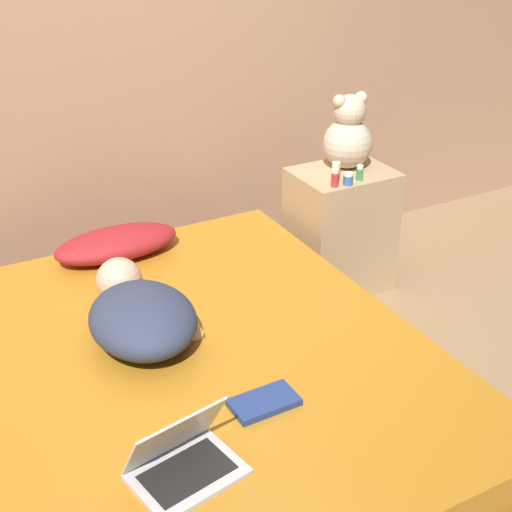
{
  "coord_description": "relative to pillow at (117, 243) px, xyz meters",
  "views": [
    {
      "loc": [
        -0.82,
        -2.0,
        1.94
      ],
      "look_at": [
        0.4,
        0.26,
        0.58
      ],
      "focal_mm": 50.0,
      "sensor_mm": 36.0,
      "label": 1
    }
  ],
  "objects": [
    {
      "name": "pillow",
      "position": [
        0.0,
        0.0,
        0.0
      ],
      "size": [
        0.57,
        0.27,
        0.13
      ],
      "color": "maroon",
      "rests_on": "bed"
    },
    {
      "name": "wall_back",
      "position": [
        -0.0,
        0.45,
        0.84
      ],
      "size": [
        8.0,
        0.06,
        2.6
      ],
      "color": "tan",
      "rests_on": "ground_plane"
    },
    {
      "name": "person_lying",
      "position": [
        -0.13,
        -0.66,
        0.03
      ],
      "size": [
        0.42,
        0.68,
        0.2
      ],
      "rotation": [
        0.0,
        0.0,
        -0.06
      ],
      "color": "#2D3851",
      "rests_on": "bed"
    },
    {
      "name": "laptop",
      "position": [
        -0.27,
        -1.39,
        -0.02
      ],
      "size": [
        0.35,
        0.28,
        0.21
      ],
      "rotation": [
        0.0,
        0.0,
        0.19
      ],
      "color": "silver",
      "rests_on": "bed"
    },
    {
      "name": "bottle_blue",
      "position": [
        1.06,
        -0.29,
        0.22
      ],
      "size": [
        0.05,
        0.05,
        0.06
      ],
      "color": "#3866B2",
      "rests_on": "nightstand"
    },
    {
      "name": "bottle_red",
      "position": [
        0.99,
        -0.28,
        0.23
      ],
      "size": [
        0.04,
        0.04,
        0.09
      ],
      "color": "#B72D2D",
      "rests_on": "nightstand"
    },
    {
      "name": "nightstand",
      "position": [
        1.14,
        -0.14,
        -0.14
      ],
      "size": [
        0.49,
        0.38,
        0.65
      ],
      "color": "tan",
      "rests_on": "ground_plane"
    },
    {
      "name": "book",
      "position": [
        0.08,
        -1.24,
        -0.05
      ],
      "size": [
        0.23,
        0.13,
        0.02
      ],
      "rotation": [
        0.0,
        0.0,
        0.02
      ],
      "color": "navy",
      "rests_on": "bed"
    },
    {
      "name": "bottle_green",
      "position": [
        1.14,
        -0.27,
        0.23
      ],
      "size": [
        0.03,
        0.03,
        0.08
      ],
      "color": "#3D8E4C",
      "rests_on": "nightstand"
    },
    {
      "name": "bed",
      "position": [
        -0.0,
        -0.86,
        -0.27
      ],
      "size": [
        1.68,
        2.06,
        0.4
      ],
      "color": "#4C331E",
      "rests_on": "ground_plane"
    },
    {
      "name": "ground_plane",
      "position": [
        -0.0,
        -0.86,
        -0.46
      ],
      "size": [
        12.0,
        12.0,
        0.0
      ],
      "primitive_type": "plane",
      "color": "#937551"
    },
    {
      "name": "bottle_orange",
      "position": [
        1.04,
        -0.22,
        0.23
      ],
      "size": [
        0.04,
        0.04,
        0.09
      ],
      "color": "orange",
      "rests_on": "nightstand"
    },
    {
      "name": "teddy_bear",
      "position": [
        1.19,
        -0.1,
        0.35
      ],
      "size": [
        0.25,
        0.25,
        0.38
      ],
      "color": "beige",
      "rests_on": "nightstand"
    }
  ]
}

